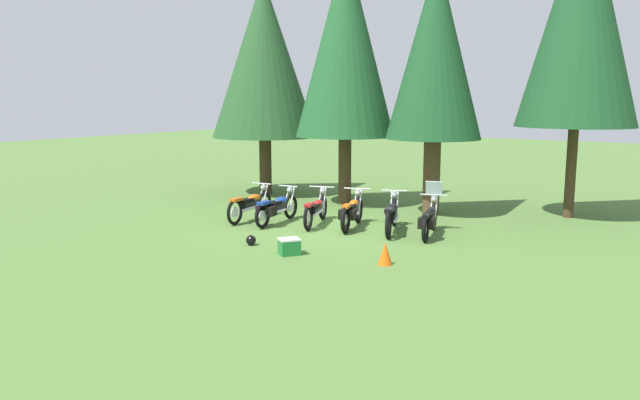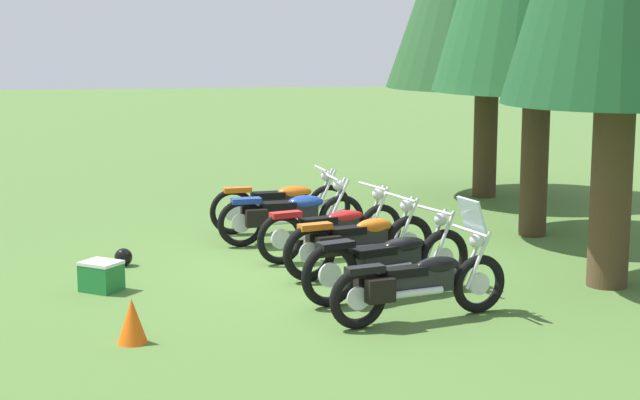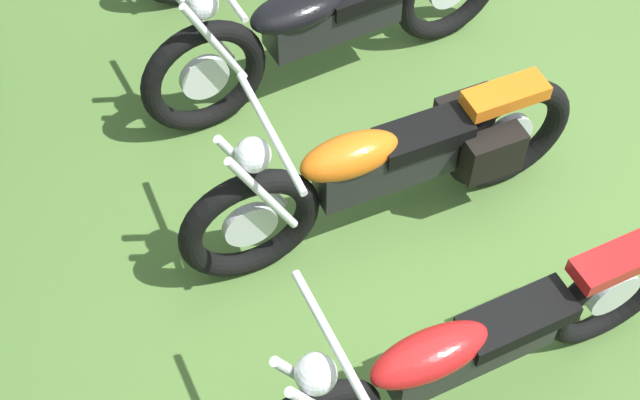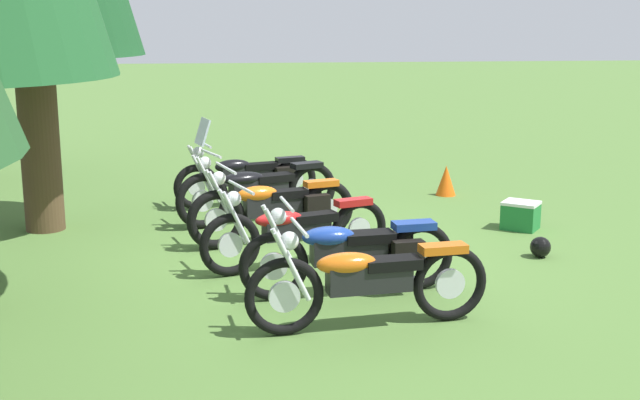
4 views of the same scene
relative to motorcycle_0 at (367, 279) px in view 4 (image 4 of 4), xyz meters
name	(u,v)px [view 4 (image 4 of 4)]	position (x,y,z in m)	size (l,w,h in m)	color
ground_plane	(294,252)	(2.58, 0.46, -0.47)	(80.00, 80.00, 0.00)	#4C7033
motorcycle_0	(367,279)	(0.00, 0.00, 0.00)	(0.65, 2.31, 1.02)	black
motorcycle_1	(352,251)	(0.96, -0.01, 0.00)	(0.72, 2.27, 1.01)	black
motorcycle_2	(295,230)	(1.98, 0.49, -0.03)	(1.00, 2.23, 1.01)	black
motorcycle_3	(275,207)	(3.06, 0.65, -0.01)	(0.96, 2.17, 1.03)	black
motorcycle_4	(258,189)	(4.19, 0.83, 0.00)	(1.09, 2.29, 1.03)	black
motorcycle_5	(248,176)	(5.24, 0.93, -0.02)	(0.92, 2.19, 1.35)	black
picnic_cooler	(521,215)	(3.37, -2.67, -0.28)	(0.58, 0.60, 0.38)	#1E7233
traffic_cone	(446,180)	(5.60, -2.23, -0.23)	(0.32, 0.32, 0.48)	#EA590F
dropped_helmet	(540,247)	(2.04, -2.45, -0.34)	(0.25, 0.25, 0.25)	black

